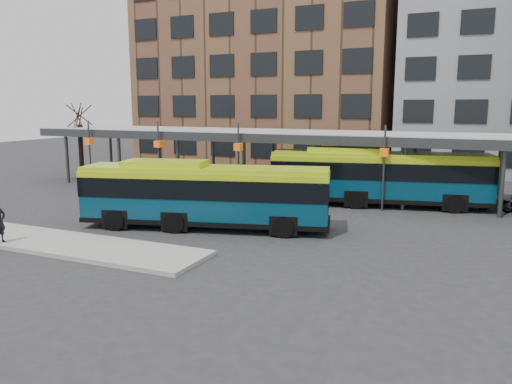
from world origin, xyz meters
name	(u,v)px	position (x,y,z in m)	size (l,w,h in m)	color
ground	(203,241)	(0.00, 0.00, 0.00)	(120.00, 120.00, 0.00)	#28282B
boarding_island	(56,242)	(-5.50, -3.00, 0.09)	(14.00, 3.00, 0.18)	gray
canopy	(300,136)	(-0.06, 12.87, 3.91)	(40.00, 6.53, 4.80)	#999B9E
tree	(81,149)	(-18.00, 12.00, 2.43)	(1.64, 1.64, 5.60)	black
building_brick	(271,56)	(-10.00, 32.00, 11.00)	(26.00, 14.00, 22.00)	brown
bus_front	(204,194)	(-1.15, 2.16, 1.70)	(12.07, 5.41, 3.26)	#06334A
bus_rear	(378,176)	(5.43, 11.14, 1.79)	(12.74, 5.09, 3.44)	#06334A
bike_rack	(502,203)	(12.16, 12.23, 0.47)	(4.07, 1.42, 1.03)	slate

